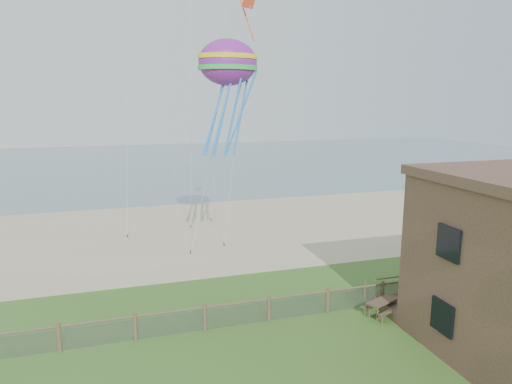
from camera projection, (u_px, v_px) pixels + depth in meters
sand_beach at (205, 230)px, 36.24m from camera, size 72.00×20.00×0.02m
ocean at (157, 162)px, 77.53m from camera, size 160.00×68.00×0.02m
chainlink_fence at (269, 310)px, 21.12m from camera, size 36.20×0.20×1.25m
motel_deck at (509, 291)px, 23.97m from camera, size 15.00×2.00×0.50m
picnic_table at (382, 308)px, 21.76m from camera, size 2.03×1.78×0.72m
octopus_kite at (228, 95)px, 26.37m from camera, size 3.90×3.11×7.16m
kite_red at (250, 10)px, 25.83m from camera, size 1.76×1.95×2.42m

